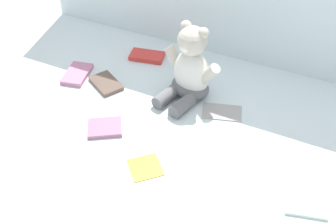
% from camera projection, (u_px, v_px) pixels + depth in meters
% --- Properties ---
extents(ground_plane, '(3.20, 3.20, 0.00)m').
position_uv_depth(ground_plane, '(182.00, 117.00, 1.52)').
color(ground_plane, silver).
extents(teddy_bear, '(0.24, 0.23, 0.29)m').
position_uv_depth(teddy_bear, '(190.00, 71.00, 1.55)').
color(teddy_bear, white).
rests_on(teddy_bear, ground_plane).
extents(book_case_0, '(0.15, 0.10, 0.02)m').
position_uv_depth(book_case_0, '(147.00, 56.00, 1.79)').
color(book_case_0, red).
rests_on(book_case_0, ground_plane).
extents(book_case_1, '(0.11, 0.16, 0.02)m').
position_uv_depth(book_case_1, '(77.00, 74.00, 1.70)').
color(book_case_1, '#BD7195').
rests_on(book_case_1, ground_plane).
extents(book_case_2, '(0.16, 0.14, 0.02)m').
position_uv_depth(book_case_2, '(106.00, 83.00, 1.65)').
color(book_case_2, brown).
rests_on(book_case_2, ground_plane).
extents(book_case_3, '(0.16, 0.12, 0.01)m').
position_uv_depth(book_case_3, '(222.00, 112.00, 1.53)').
color(book_case_3, '#9C9897').
rests_on(book_case_3, ground_plane).
extents(book_case_4, '(0.14, 0.14, 0.02)m').
position_uv_depth(book_case_4, '(105.00, 128.00, 1.47)').
color(book_case_4, '#A86A87').
rests_on(book_case_4, ground_plane).
extents(book_case_5, '(0.13, 0.10, 0.01)m').
position_uv_depth(book_case_5, '(306.00, 206.00, 1.23)').
color(book_case_5, white).
rests_on(book_case_5, ground_plane).
extents(book_case_6, '(0.14, 0.14, 0.01)m').
position_uv_depth(book_case_6, '(145.00, 167.00, 1.34)').
color(book_case_6, yellow).
rests_on(book_case_6, ground_plane).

